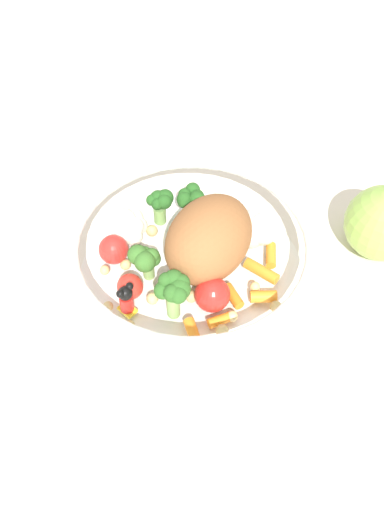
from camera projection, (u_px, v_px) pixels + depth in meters
ground_plane at (178, 284)px, 0.60m from camera, size 2.40×2.40×0.00m
food_container at (196, 250)px, 0.58m from camera, size 0.23×0.23×0.08m
loose_apple at (383, 223)px, 0.60m from camera, size 0.07×0.07×0.09m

